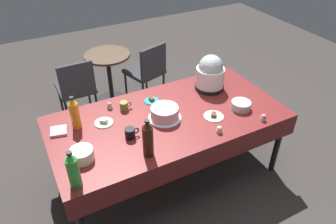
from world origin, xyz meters
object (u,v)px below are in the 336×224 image
(glass_salad_bowl, at_px, (241,105))
(coffee_mug_black, at_px, (130,133))
(coffee_mug_olive, at_px, (124,106))
(dessert_plate_sage, at_px, (104,122))
(ceramic_snack_bowl, at_px, (82,155))
(cupcake_berry, at_px, (110,105))
(cupcake_vanilla, at_px, (219,129))
(frosted_layer_cake, at_px, (165,113))
(soda_bottle_orange_juice, at_px, (75,113))
(dessert_plate_teal, at_px, (152,100))
(cupcake_rose, at_px, (263,118))
(dessert_plate_white, at_px, (214,116))
(maroon_chair_left, at_px, (76,86))
(round_cafe_table, at_px, (109,69))
(slow_cooker, at_px, (210,74))
(potluck_table, at_px, (168,122))
(soda_bottle_cola, at_px, (148,139))
(soda_bottle_lime_soda, at_px, (73,170))
(maroon_chair_right, at_px, (148,69))

(glass_salad_bowl, bearing_deg, coffee_mug_black, 175.25)
(coffee_mug_olive, bearing_deg, dessert_plate_sage, -154.76)
(ceramic_snack_bowl, relative_size, cupcake_berry, 2.75)
(cupcake_vanilla, xyz_separation_m, cupcake_berry, (-0.72, 0.80, 0.00))
(frosted_layer_cake, relative_size, soda_bottle_orange_juice, 0.97)
(dessert_plate_teal, relative_size, cupcake_rose, 2.19)
(dessert_plate_sage, bearing_deg, cupcake_berry, 57.52)
(frosted_layer_cake, xyz_separation_m, dessert_plate_white, (0.42, -0.19, -0.05))
(dessert_plate_teal, bearing_deg, cupcake_rose, -44.72)
(ceramic_snack_bowl, distance_m, coffee_mug_black, 0.44)
(dessert_plate_teal, xyz_separation_m, cupcake_berry, (-0.41, 0.08, 0.02))
(dessert_plate_teal, relative_size, coffee_mug_olive, 1.25)
(glass_salad_bowl, relative_size, dessert_plate_white, 1.00)
(maroon_chair_left, height_order, round_cafe_table, maroon_chair_left)
(round_cafe_table, bearing_deg, dessert_plate_sage, -109.63)
(slow_cooker, bearing_deg, dessert_plate_white, -118.90)
(dessert_plate_sage, bearing_deg, soda_bottle_orange_juice, 166.04)
(potluck_table, height_order, soda_bottle_cola, soda_bottle_cola)
(slow_cooker, relative_size, soda_bottle_cola, 1.12)
(potluck_table, xyz_separation_m, soda_bottle_lime_soda, (-0.97, -0.43, 0.21))
(glass_salad_bowl, relative_size, coffee_mug_olive, 1.59)
(slow_cooker, distance_m, dessert_plate_teal, 0.67)
(soda_bottle_lime_soda, xyz_separation_m, round_cafe_table, (0.92, 2.06, -0.40))
(cupcake_berry, bearing_deg, glass_salad_bowl, -27.87)
(round_cafe_table, bearing_deg, soda_bottle_cola, -99.25)
(cupcake_vanilla, height_order, cupcake_rose, same)
(dessert_plate_sage, distance_m, soda_bottle_orange_juice, 0.27)
(ceramic_snack_bowl, height_order, soda_bottle_orange_juice, soda_bottle_orange_juice)
(slow_cooker, relative_size, dessert_plate_white, 2.02)
(slow_cooker, height_order, dessert_plate_white, slow_cooker)
(slow_cooker, xyz_separation_m, soda_bottle_lime_soda, (-1.60, -0.68, -0.03))
(slow_cooker, xyz_separation_m, maroon_chair_right, (-0.20, 1.16, -0.44))
(soda_bottle_orange_juice, bearing_deg, round_cafe_table, 61.83)
(glass_salad_bowl, relative_size, maroon_chair_left, 0.22)
(glass_salad_bowl, relative_size, soda_bottle_cola, 0.55)
(dessert_plate_sage, distance_m, round_cafe_table, 1.56)
(dessert_plate_white, xyz_separation_m, coffee_mug_olive, (-0.70, 0.50, 0.03))
(ceramic_snack_bowl, distance_m, soda_bottle_lime_soda, 0.28)
(dessert_plate_sage, relative_size, maroon_chair_right, 0.21)
(maroon_chair_right, relative_size, round_cafe_table, 1.18)
(coffee_mug_black, bearing_deg, maroon_chair_left, 94.65)
(dessert_plate_sage, height_order, soda_bottle_orange_juice, soda_bottle_orange_juice)
(potluck_table, xyz_separation_m, cupcake_berry, (-0.44, 0.38, 0.09))
(dessert_plate_white, distance_m, cupcake_rose, 0.45)
(ceramic_snack_bowl, distance_m, cupcake_rose, 1.63)
(ceramic_snack_bowl, bearing_deg, soda_bottle_orange_juice, 80.94)
(glass_salad_bowl, bearing_deg, cupcake_vanilla, -152.54)
(coffee_mug_olive, bearing_deg, slow_cooker, -2.90)
(dessert_plate_teal, bearing_deg, round_cafe_table, 91.03)
(dessert_plate_sage, bearing_deg, dessert_plate_white, -22.08)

